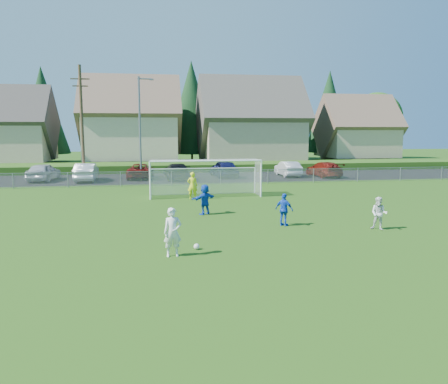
{
  "coord_description": "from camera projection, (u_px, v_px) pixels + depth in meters",
  "views": [
    {
      "loc": [
        -3.45,
        -13.12,
        4.47
      ],
      "look_at": [
        0.0,
        8.0,
        1.4
      ],
      "focal_mm": 35.0,
      "sensor_mm": 36.0,
      "label": 1
    }
  ],
  "objects": [
    {
      "name": "ground",
      "position": [
        264.0,
        270.0,
        14.01
      ],
      "size": [
        160.0,
        160.0,
        0.0
      ],
      "primitive_type": "plane",
      "color": "#193D0C",
      "rests_on": "ground"
    },
    {
      "name": "asphalt_lot",
      "position": [
        190.0,
        178.0,
        40.87
      ],
      "size": [
        60.0,
        60.0,
        0.0
      ],
      "primitive_type": "plane",
      "color": "black",
      "rests_on": "ground"
    },
    {
      "name": "grass_embankment",
      "position": [
        185.0,
        167.0,
        48.14
      ],
      "size": [
        70.0,
        6.0,
        0.8
      ],
      "primitive_type": "cube",
      "color": "#1E420F",
      "rests_on": "ground"
    },
    {
      "name": "soccer_ball",
      "position": [
        197.0,
        247.0,
        16.4
      ],
      "size": [
        0.22,
        0.22,
        0.22
      ],
      "primitive_type": "sphere",
      "color": "white",
      "rests_on": "ground"
    },
    {
      "name": "player_white_a",
      "position": [
        173.0,
        232.0,
        15.4
      ],
      "size": [
        0.67,
        0.47,
        1.75
      ],
      "primitive_type": "imported",
      "rotation": [
        0.0,
        0.0,
        0.09
      ],
      "color": "white",
      "rests_on": "ground"
    },
    {
      "name": "player_white_b",
      "position": [
        379.0,
        214.0,
        19.52
      ],
      "size": [
        0.92,
        0.9,
        1.49
      ],
      "primitive_type": "imported",
      "rotation": [
        0.0,
        0.0,
        -0.73
      ],
      "color": "white",
      "rests_on": "ground"
    },
    {
      "name": "player_blue_a",
      "position": [
        284.0,
        210.0,
        20.34
      ],
      "size": [
        0.9,
        0.89,
        1.53
      ],
      "primitive_type": "imported",
      "rotation": [
        0.0,
        0.0,
        2.37
      ],
      "color": "blue",
      "rests_on": "ground"
    },
    {
      "name": "player_blue_b",
      "position": [
        205.0,
        199.0,
        23.1
      ],
      "size": [
        1.51,
        1.2,
        1.61
      ],
      "primitive_type": "imported",
      "rotation": [
        0.0,
        0.0,
        3.71
      ],
      "color": "blue",
      "rests_on": "ground"
    },
    {
      "name": "goalkeeper",
      "position": [
        192.0,
        186.0,
        28.09
      ],
      "size": [
        0.67,
        0.46,
        1.77
      ],
      "primitive_type": "imported",
      "rotation": [
        0.0,
        0.0,
        3.09
      ],
      "color": "yellow",
      "rests_on": "ground"
    },
    {
      "name": "car_a",
      "position": [
        43.0,
        172.0,
        38.24
      ],
      "size": [
        2.42,
        4.78,
        1.56
      ],
      "primitive_type": "imported",
      "rotation": [
        0.0,
        0.0,
        3.01
      ],
      "color": "#B1B6BA",
      "rests_on": "ground"
    },
    {
      "name": "car_b",
      "position": [
        86.0,
        172.0,
        38.13
      ],
      "size": [
        1.72,
        4.73,
        1.55
      ],
      "primitive_type": "imported",
      "rotation": [
        0.0,
        0.0,
        3.16
      ],
      "color": "silver",
      "rests_on": "ground"
    },
    {
      "name": "car_c",
      "position": [
        141.0,
        171.0,
        40.16
      ],
      "size": [
        2.45,
        5.01,
        1.37
      ],
      "primitive_type": "imported",
      "rotation": [
        0.0,
        0.0,
        3.1
      ],
      "color": "#580D0A",
      "rests_on": "ground"
    },
    {
      "name": "car_d",
      "position": [
        177.0,
        171.0,
        39.4
      ],
      "size": [
        2.33,
        5.12,
        1.45
      ],
      "primitive_type": "imported",
      "rotation": [
        0.0,
        0.0,
        3.2
      ],
      "color": "black",
      "rests_on": "ground"
    },
    {
      "name": "car_e",
      "position": [
        224.0,
        169.0,
        41.49
      ],
      "size": [
        2.42,
        4.84,
        1.58
      ],
      "primitive_type": "imported",
      "rotation": [
        0.0,
        0.0,
        3.26
      ],
      "color": "#121642",
      "rests_on": "ground"
    },
    {
      "name": "car_f",
      "position": [
        288.0,
        169.0,
        42.09
      ],
      "size": [
        1.55,
        4.37,
        1.44
      ],
      "primitive_type": "imported",
      "rotation": [
        0.0,
        0.0,
        3.15
      ],
      "color": "silver",
      "rests_on": "ground"
    },
    {
      "name": "car_g",
      "position": [
        324.0,
        169.0,
        41.75
      ],
      "size": [
        2.34,
        5.01,
        1.41
      ],
      "primitive_type": "imported",
      "rotation": [
        0.0,
        0.0,
        3.22
      ],
      "color": "maroon",
      "rests_on": "ground"
    },
    {
      "name": "soccer_goal",
      "position": [
        205.0,
        172.0,
        29.46
      ],
      "size": [
        7.42,
        1.9,
        2.5
      ],
      "color": "white",
      "rests_on": "ground"
    },
    {
      "name": "chainlink_fence",
      "position": [
        196.0,
        177.0,
        35.41
      ],
      "size": [
        52.06,
        0.06,
        1.2
      ],
      "color": "gray",
      "rests_on": "ground"
    },
    {
      "name": "streetlight",
      "position": [
        140.0,
        125.0,
        38.01
      ],
      "size": [
        1.38,
        0.18,
        9.0
      ],
      "color": "slate",
      "rests_on": "ground"
    },
    {
      "name": "utility_pole",
      "position": [
        82.0,
        122.0,
        38.14
      ],
      "size": [
        1.6,
        0.26,
        10.0
      ],
      "color": "#473321",
      "rests_on": "ground"
    },
    {
      "name": "houses_row",
      "position": [
        195.0,
        107.0,
        54.76
      ],
      "size": [
        53.9,
        11.45,
        13.27
      ],
      "color": "tan",
      "rests_on": "ground"
    },
    {
      "name": "tree_row",
      "position": [
        184.0,
        112.0,
        60.8
      ],
      "size": [
        65.98,
        12.36,
        13.8
      ],
      "color": "#382616",
      "rests_on": "ground"
    }
  ]
}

